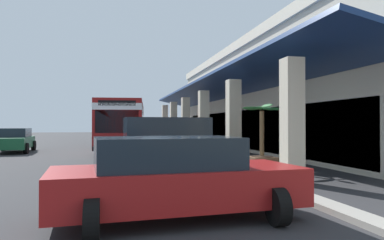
# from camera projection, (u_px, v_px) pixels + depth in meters

# --- Properties ---
(ground) EXTENTS (120.00, 120.00, 0.00)m
(ground) POSITION_uv_depth(u_px,v_px,m) (225.00, 150.00, 23.44)
(ground) COLOR #2D2D30
(curb_strip) EXTENTS (37.85, 0.50, 0.12)m
(curb_strip) POSITION_uv_depth(u_px,v_px,m) (179.00, 150.00, 23.20)
(curb_strip) COLOR #9E998E
(curb_strip) RESTS_ON ground
(plaza_building) EXTENTS (31.84, 15.01, 7.25)m
(plaza_building) POSITION_uv_depth(u_px,v_px,m) (313.00, 97.00, 25.33)
(plaza_building) COLOR beige
(plaza_building) RESTS_ON ground
(transit_bus) EXTENTS (11.40, 3.59, 3.34)m
(transit_bus) POSITION_uv_depth(u_px,v_px,m) (124.00, 122.00, 24.21)
(transit_bus) COLOR maroon
(transit_bus) RESTS_ON ground
(parked_sedan_red) EXTENTS (2.66, 4.52, 1.47)m
(parked_sedan_red) POSITION_uv_depth(u_px,v_px,m) (175.00, 177.00, 6.40)
(parked_sedan_red) COLOR maroon
(parked_sedan_red) RESTS_ON ground
(parked_suv_charcoal) EXTENTS (2.87, 4.89, 1.97)m
(parked_suv_charcoal) POSITION_uv_depth(u_px,v_px,m) (168.00, 142.00, 14.23)
(parked_suv_charcoal) COLOR #232328
(parked_suv_charcoal) RESTS_ON ground
(parked_sedan_green) EXTENTS (4.51, 2.21, 1.47)m
(parked_sedan_green) POSITION_uv_depth(u_px,v_px,m) (14.00, 140.00, 21.94)
(parked_sedan_green) COLOR #195933
(parked_sedan_green) RESTS_ON ground
(pedestrian) EXTENTS (0.48, 0.59, 1.67)m
(pedestrian) POSITION_uv_depth(u_px,v_px,m) (130.00, 141.00, 16.76)
(pedestrian) COLOR #38383D
(pedestrian) RESTS_ON ground
(potted_palm) EXTENTS (1.56, 1.81, 2.48)m
(potted_palm) POSITION_uv_depth(u_px,v_px,m) (262.00, 155.00, 13.48)
(potted_palm) COLOR brown
(potted_palm) RESTS_ON ground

